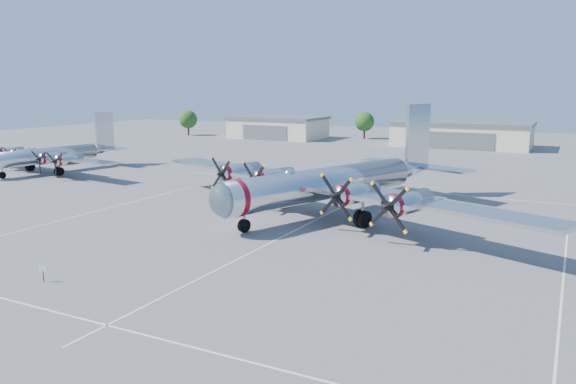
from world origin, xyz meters
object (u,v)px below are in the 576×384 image
at_px(hangar_center, 462,134).
at_px(tree_far_west, 188,119).
at_px(bomber_west, 53,172).
at_px(tree_west, 365,122).
at_px(info_placard, 43,271).
at_px(main_bomber_b29, 333,213).
at_px(hangar_west, 278,127).

bearing_deg(hangar_center, tree_far_west, -176.76).
xyz_separation_m(tree_far_west, bomber_west, (21.39, -62.16, -4.22)).
height_order(tree_far_west, tree_west, same).
bearing_deg(bomber_west, info_placard, -32.53).
bearing_deg(main_bomber_b29, bomber_west, -166.94).
bearing_deg(hangar_center, info_placard, -95.02).
bearing_deg(hangar_west, info_placard, -70.26).
relative_size(tree_west, info_placard, 5.94).
bearing_deg(bomber_west, hangar_center, 62.20).
distance_m(tree_west, info_placard, 110.02).
relative_size(hangar_west, main_bomber_b29, 0.46).
bearing_deg(hangar_west, main_bomber_b29, -58.09).
height_order(hangar_center, tree_far_west, tree_far_west).
bearing_deg(tree_far_west, main_bomber_b29, -44.39).
height_order(tree_west, main_bomber_b29, tree_west).
relative_size(hangar_west, hangar_center, 0.79).
bearing_deg(bomber_west, hangar_west, 95.39).
height_order(tree_west, bomber_west, tree_west).
height_order(main_bomber_b29, bomber_west, main_bomber_b29).
relative_size(tree_west, bomber_west, 0.20).
height_order(hangar_center, info_placard, hangar_center).
xyz_separation_m(tree_far_west, main_bomber_b29, (70.34, -68.85, -4.22)).
relative_size(tree_west, main_bomber_b29, 0.14).
relative_size(hangar_center, tree_west, 4.31).
height_order(hangar_west, hangar_center, same).
xyz_separation_m(hangar_center, info_placard, (-8.86, -100.74, -1.93)).
relative_size(tree_far_west, info_placard, 5.94).
bearing_deg(info_placard, bomber_west, 124.25).
bearing_deg(hangar_center, hangar_west, 180.00).
height_order(tree_west, info_placard, tree_west).
distance_m(tree_far_west, main_bomber_b29, 98.52).
xyz_separation_m(hangar_center, tree_west, (-25.00, 8.04, 1.51)).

